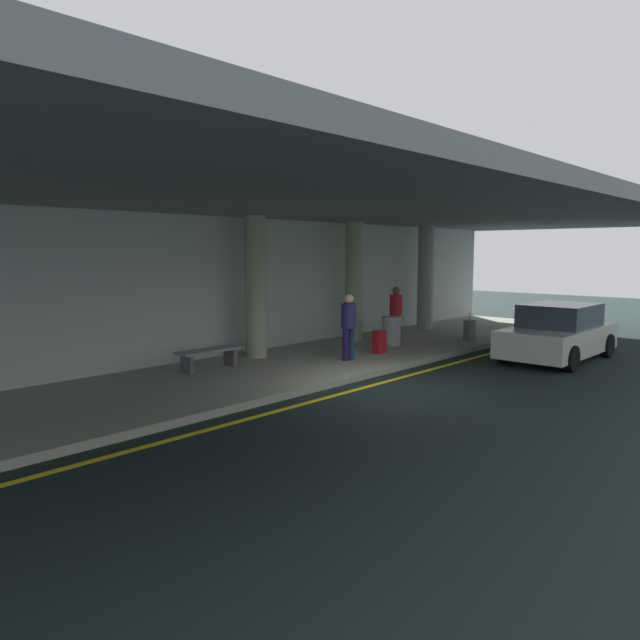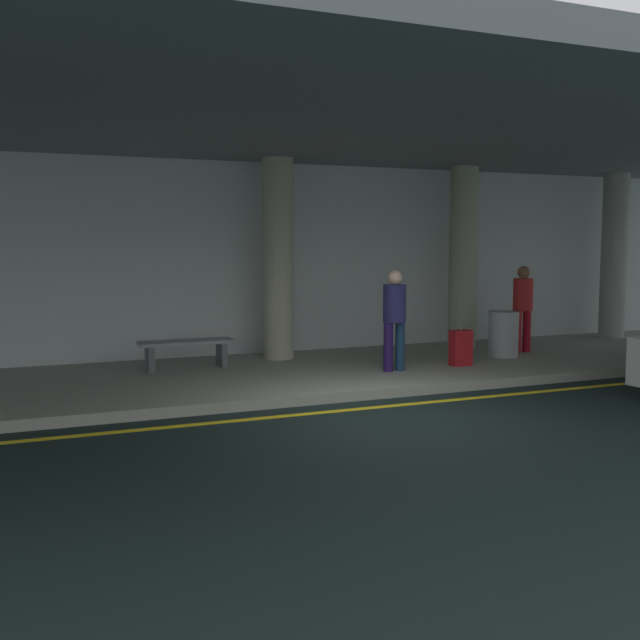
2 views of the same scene
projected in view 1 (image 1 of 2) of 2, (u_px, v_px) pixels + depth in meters
The scene contains 15 objects.
ground_plane at pixel (393, 389), 12.36m from camera, with size 60.00×60.00×0.00m, color black.
sidewalk at pixel (291, 366), 14.45m from camera, with size 26.00×4.20×0.15m, color gray.
lane_stripe_yellow at pixel (373, 385), 12.71m from camera, with size 26.00×0.14×0.01m, color yellow.
support_column_left_mid at pixel (255, 287), 15.10m from camera, with size 0.57×0.57×3.65m, color gray.
support_column_center at pixel (354, 281), 18.01m from camera, with size 0.57×0.57×3.65m, color gray.
support_column_right_mid at pixel (425, 277), 20.92m from camera, with size 0.57×0.57×3.65m, color gray.
ceiling_overhang at pixel (305, 206), 13.66m from camera, with size 28.00×13.20×0.30m, color slate.
terminal_back_wall at pixel (232, 289), 15.76m from camera, with size 26.00×0.30×3.80m, color #ADB8B7.
car_silver at pixel (558, 333), 15.66m from camera, with size 4.10×1.92×1.50m.
traveler_with_luggage at pixel (396, 310), 17.82m from camera, with size 0.38×0.38×1.68m.
person_waiting_for_ride at pixel (349, 322), 14.74m from camera, with size 0.38×0.38×1.68m.
suitcase_upright_primary at pixel (469, 330), 18.17m from camera, with size 0.36×0.22×0.90m.
suitcase_upright_secondary at pixel (379, 342), 15.82m from camera, with size 0.36×0.22×0.90m.
bench_metal at pixel (209, 355), 13.63m from camera, with size 1.60×0.50×0.48m.
trash_bin_steel at pixel (391, 331), 17.16m from camera, with size 0.56×0.56×0.85m, color gray.
Camera 1 is at (-9.91, -7.12, 2.89)m, focal length 32.84 mm.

